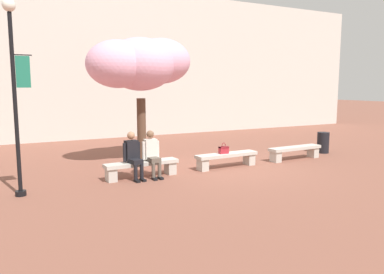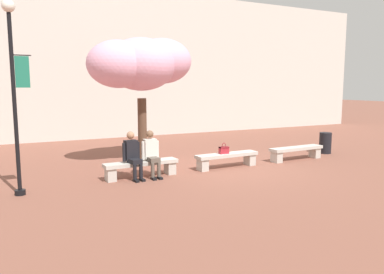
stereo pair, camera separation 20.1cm
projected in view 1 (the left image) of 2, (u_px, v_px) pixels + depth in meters
The scene contains 11 objects.
ground_plane at pixel (227, 167), 11.59m from camera, with size 100.00×100.00×0.00m, color brown.
building_facade at pixel (125, 66), 20.08m from camera, with size 28.00×4.00×7.13m, color beige.
stone_bench_west_end at pixel (142, 166), 10.28m from camera, with size 2.09×0.50×0.45m.
stone_bench_near_west at pixel (227, 158), 11.54m from camera, with size 2.09×0.50×0.45m.
stone_bench_center at pixel (295, 151), 12.80m from camera, with size 2.09×0.50×0.45m.
person_seated_left at pixel (133, 154), 10.06m from camera, with size 0.50×0.72×1.29m.
person_seated_right at pixel (152, 152), 10.31m from camera, with size 0.51×0.69×1.29m.
handbag at pixel (224, 149), 11.44m from camera, with size 0.30×0.15×0.34m.
cherry_tree_main at pixel (141, 64), 12.04m from camera, with size 3.58×2.22×4.09m.
lamp_post_with_banner at pixel (14, 81), 8.25m from camera, with size 0.54×0.28×4.37m.
trash_bin at pixel (323, 143), 14.09m from camera, with size 0.44×0.44×0.78m, color black.
Camera 1 is at (-6.17, -9.59, 2.50)m, focal length 35.00 mm.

